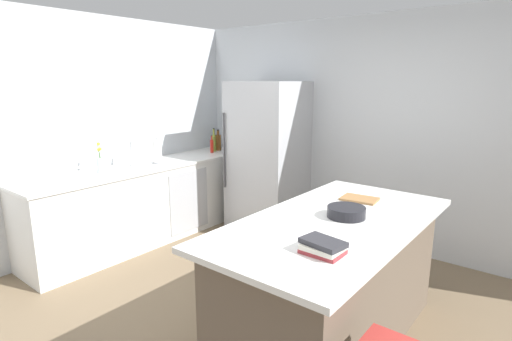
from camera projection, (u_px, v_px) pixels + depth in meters
ground_plane at (245, 325)px, 3.17m from camera, size 7.20×7.20×0.00m
wall_rear at (371, 133)px, 4.59m from camera, size 6.00×0.10×2.60m
wall_left at (73, 136)px, 4.38m from camera, size 0.10×6.00×2.60m
counter_run_left at (148, 202)px, 4.83m from camera, size 0.68×2.93×0.92m
kitchen_island at (332, 280)px, 2.92m from camera, size 1.04×2.05×0.94m
refrigerator at (267, 157)px, 5.07m from camera, size 0.86×0.76×1.88m
sink_faucet at (132, 153)px, 4.61m from camera, size 0.15×0.05×0.30m
flower_vase at (100, 163)px, 4.30m from camera, size 0.08×0.08×0.33m
paper_towel_roll at (157, 152)px, 4.79m from camera, size 0.14×0.14×0.31m
wine_bottle at (229, 139)px, 5.67m from camera, size 0.07×0.07×0.39m
whiskey_bottle at (218, 142)px, 5.66m from camera, size 0.08×0.08×0.29m
olive_oil_bottle at (214, 142)px, 5.59m from camera, size 0.06×0.06×0.32m
hot_sauce_bottle at (212, 146)px, 5.49m from camera, size 0.04×0.04×0.24m
cookbook_stack at (323, 247)px, 2.26m from camera, size 0.26×0.19×0.08m
mixing_bowl at (346, 212)px, 2.87m from camera, size 0.27×0.27×0.08m
cutting_board at (359, 199)px, 3.28m from camera, size 0.30×0.23×0.02m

